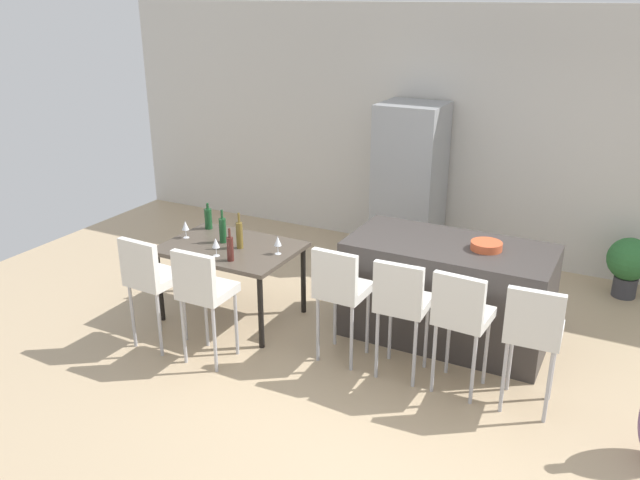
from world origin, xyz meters
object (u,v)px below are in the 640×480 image
object	(u,v)px
wine_bottle_right	(230,248)
wine_glass_corner	(216,243)
bar_chair_far	(534,329)
dining_chair_near	(150,275)
bar_chair_right	(461,313)
wine_glass_left	(185,226)
bar_chair_middle	(402,300)
dining_chair_far	(203,288)
fruit_bowl	(486,246)
wine_bottle_near	(208,218)
wine_bottle_far	(223,230)
kitchen_island	(447,291)
wine_glass_middle	(278,241)
refrigerator	(409,183)
dining_table	(231,253)
potted_plant	(629,263)
bar_chair_left	(340,287)
wine_bottle_end	(239,235)

from	to	relation	value
wine_bottle_right	wine_glass_corner	size ratio (longest dim) A/B	1.76
bar_chair_far	dining_chair_near	xyz separation A→B (m)	(-3.15, -0.55, 0.00)
bar_chair_right	wine_glass_left	size ratio (longest dim) A/B	6.03
dining_chair_near	bar_chair_middle	bearing A→B (deg)	14.53
bar_chair_right	dining_chair_far	world-z (taller)	same
wine_glass_corner	fruit_bowl	world-z (taller)	fruit_bowl
wine_bottle_right	wine_bottle_near	distance (m)	0.91
bar_chair_middle	wine_bottle_far	world-z (taller)	wine_bottle_far
dining_chair_near	wine_bottle_near	distance (m)	1.15
wine_glass_left	wine_glass_corner	size ratio (longest dim) A/B	1.00
kitchen_island	wine_glass_middle	xyz separation A→B (m)	(-1.47, -0.52, 0.40)
refrigerator	kitchen_island	bearing A→B (deg)	-59.36
wine_glass_middle	dining_table	bearing A→B (deg)	-175.65
kitchen_island	dining_table	bearing A→B (deg)	-164.06
wine_bottle_far	wine_bottle_right	world-z (taller)	wine_bottle_far
wine_bottle_far	potted_plant	xyz separation A→B (m)	(3.51, 2.21, -0.49)
bar_chair_right	dining_chair_far	distance (m)	2.11
bar_chair_left	fruit_bowl	size ratio (longest dim) A/B	3.88
wine_bottle_right	fruit_bowl	world-z (taller)	wine_bottle_right
fruit_bowl	potted_plant	distance (m)	2.10
wine_bottle_far	wine_glass_corner	size ratio (longest dim) A/B	1.89
bar_chair_right	bar_chair_middle	bearing A→B (deg)	-179.99
wine_bottle_end	bar_chair_far	bearing A→B (deg)	-5.54
wine_bottle_right	dining_chair_near	bearing A→B (deg)	-133.40
dining_table	wine_glass_middle	bearing A→B (deg)	4.35
bar_chair_middle	dining_chair_near	size ratio (longest dim) A/B	1.00
wine_bottle_right	fruit_bowl	size ratio (longest dim) A/B	1.13
bar_chair_right	wine_glass_left	world-z (taller)	bar_chair_right
wine_glass_corner	bar_chair_left	bearing A→B (deg)	-0.07
wine_glass_left	potted_plant	size ratio (longest dim) A/B	0.27
wine_glass_corner	potted_plant	size ratio (longest dim) A/B	0.27
bar_chair_far	wine_glass_left	size ratio (longest dim) A/B	6.03
dining_table	refrigerator	distance (m)	2.48
bar_chair_far	dining_table	size ratio (longest dim) A/B	0.83
bar_chair_middle	wine_bottle_right	xyz separation A→B (m)	(-1.63, -0.03, 0.16)
bar_chair_middle	wine_bottle_far	distance (m)	1.98
kitchen_island	fruit_bowl	bearing A→B (deg)	2.14
wine_bottle_end	fruit_bowl	world-z (taller)	wine_bottle_end
bar_chair_left	wine_glass_left	xyz separation A→B (m)	(-1.80, 0.25, 0.17)
dining_chair_near	wine_bottle_right	distance (m)	0.73
kitchen_island	dining_table	size ratio (longest dim) A/B	1.43
bar_chair_far	potted_plant	size ratio (longest dim) A/B	1.63
wine_bottle_far	potted_plant	bearing A→B (deg)	32.14
kitchen_island	wine_bottle_end	xyz separation A→B (m)	(-1.86, -0.56, 0.41)
wine_bottle_right	bar_chair_right	bearing A→B (deg)	0.76
bar_chair_middle	dining_chair_far	distance (m)	1.64
kitchen_island	bar_chair_left	xyz separation A→B (m)	(-0.68, -0.83, 0.24)
dining_table	wine_bottle_near	bearing A→B (deg)	147.46
kitchen_island	wine_glass_corner	world-z (taller)	kitchen_island
wine_bottle_end	dining_chair_far	bearing A→B (deg)	-77.73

